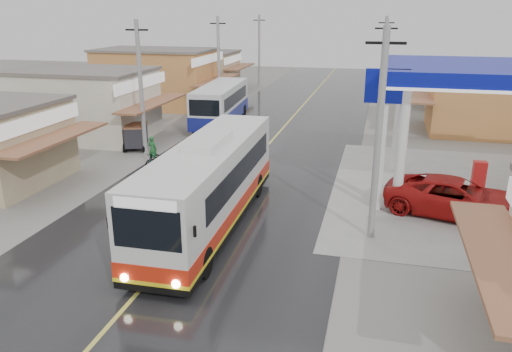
{
  "coord_description": "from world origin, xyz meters",
  "views": [
    {
      "loc": [
        6.95,
        -18.41,
        8.48
      ],
      "look_at": [
        2.19,
        0.66,
        1.93
      ],
      "focal_mm": 35.0,
      "sensor_mm": 36.0,
      "label": 1
    }
  ],
  "objects_px": {
    "coach_bus": "(210,184)",
    "cyclist": "(154,157)",
    "tricycle_near": "(136,135)",
    "jeepney": "(455,198)",
    "second_bus": "(221,104)"
  },
  "relations": [
    {
      "from": "jeepney",
      "to": "second_bus",
      "type": "bearing_deg",
      "value": 60.56
    },
    {
      "from": "cyclist",
      "to": "second_bus",
      "type": "bearing_deg",
      "value": 99.41
    },
    {
      "from": "jeepney",
      "to": "tricycle_near",
      "type": "height_order",
      "value": "jeepney"
    },
    {
      "from": "coach_bus",
      "to": "second_bus",
      "type": "distance_m",
      "value": 19.06
    },
    {
      "from": "coach_bus",
      "to": "cyclist",
      "type": "bearing_deg",
      "value": 129.12
    },
    {
      "from": "coach_bus",
      "to": "second_bus",
      "type": "xyz_separation_m",
      "value": [
        -5.46,
        18.26,
        -0.15
      ]
    },
    {
      "from": "jeepney",
      "to": "cyclist",
      "type": "height_order",
      "value": "cyclist"
    },
    {
      "from": "cyclist",
      "to": "tricycle_near",
      "type": "xyz_separation_m",
      "value": [
        -2.78,
        3.29,
        0.3
      ]
    },
    {
      "from": "coach_bus",
      "to": "jeepney",
      "type": "xyz_separation_m",
      "value": [
        9.88,
        3.5,
        -0.98
      ]
    },
    {
      "from": "jeepney",
      "to": "cyclist",
      "type": "xyz_separation_m",
      "value": [
        -15.59,
        3.27,
        -0.2
      ]
    },
    {
      "from": "jeepney",
      "to": "cyclist",
      "type": "distance_m",
      "value": 15.93
    },
    {
      "from": "coach_bus",
      "to": "cyclist",
      "type": "relative_size",
      "value": 6.42
    },
    {
      "from": "jeepney",
      "to": "tricycle_near",
      "type": "xyz_separation_m",
      "value": [
        -18.36,
        6.56,
        0.1
      ]
    },
    {
      "from": "cyclist",
      "to": "tricycle_near",
      "type": "bearing_deg",
      "value": 140.74
    },
    {
      "from": "second_bus",
      "to": "jeepney",
      "type": "height_order",
      "value": "second_bus"
    }
  ]
}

